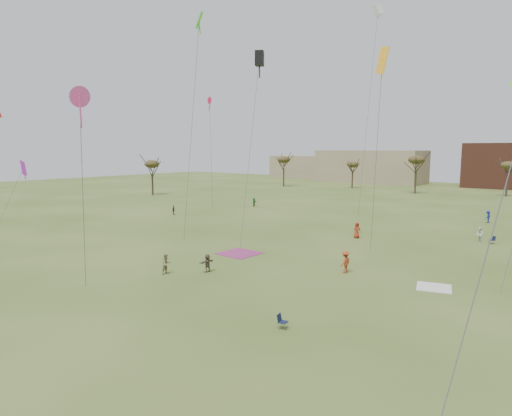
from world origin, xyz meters
The scene contains 17 objects.
ground centered at (0.00, 0.00, 0.00)m, with size 260.00×260.00×0.00m, color #3A551A.
spectator_fore_b centered at (-5.60, 7.01, 0.85)m, with size 0.83×0.64×1.70m, color #968A60.
spectator_fore_c centered at (-3.32, 9.55, 0.78)m, with size 1.45×0.46×1.56m, color brown.
flyer_mid_b centered at (5.99, 16.56, 0.95)m, with size 1.22×0.70×1.89m, color #AE4020.
spectator_mid_d centered at (-30.73, 30.06, 0.79)m, with size 0.92×0.38×1.57m, color #87386F.
spectator_mid_e centered at (12.11, 37.46, 0.81)m, with size 0.79×0.61×1.62m, color white.
flyer_far_a centered at (-27.36, 46.44, 0.76)m, with size 1.40×0.45×1.51m, color #226732.
flyer_far_b centered at (0.28, 30.84, 0.93)m, with size 0.91×0.59×1.86m, color #9F331B.
flyer_far_c centered at (10.14, 52.41, 0.87)m, with size 1.13×0.65×1.74m, color navy.
blanket_cream centered at (13.17, 16.96, 0.00)m, with size 2.45×2.45×0.03m, color white.
blanket_plum centered at (-5.53, 16.37, 0.00)m, with size 3.65×3.65×0.03m, color #972E6B.
camp_chair_center centered at (8.58, 3.52, 0.26)m, with size 0.63×0.60×0.87m.
camp_chair_right centered at (13.48, 36.99, 0.26)m, with size 0.74×0.74×0.87m.
kites_aloft centered at (-2.54, 23.37, 19.09)m, with size 63.83×46.72×27.77m.
tree_line centered at (-2.85, 79.12, 7.09)m, with size 117.44×49.32×8.91m.
building_tan centered at (-35.00, 115.00, 5.00)m, with size 32.00×14.00×10.00m, color #937F60.
building_tan_west centered at (-65.00, 122.00, 4.00)m, with size 20.00×12.00×8.00m, color #937F60.
Camera 1 is at (22.54, -16.84, 10.34)m, focal length 31.20 mm.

